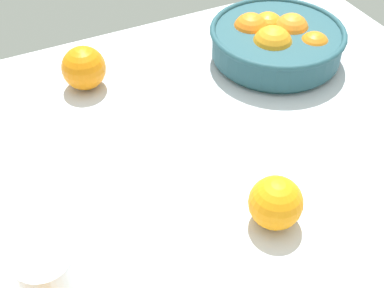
{
  "coord_description": "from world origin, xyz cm",
  "views": [
    {
      "loc": [
        -22.49,
        -54.16,
        63.13
      ],
      "look_at": [
        3.85,
        -0.37,
        8.33
      ],
      "focal_mm": 50.28,
      "sensor_mm": 36.0,
      "label": 1
    }
  ],
  "objects": [
    {
      "name": "loose_orange_0",
      "position": [
        -3.38,
        32.2,
        4.27
      ],
      "size": [
        8.55,
        8.55,
        8.55
      ],
      "primitive_type": "sphere",
      "color": "orange",
      "rests_on": "ground_plane"
    },
    {
      "name": "juice_glass",
      "position": [
        -21.89,
        -11.53,
        3.99
      ],
      "size": [
        7.37,
        7.37,
        9.15
      ],
      "color": "white",
      "rests_on": "ground_plane"
    },
    {
      "name": "fruit_bowl",
      "position": [
        35.1,
        23.98,
        4.34
      ],
      "size": [
        27.72,
        27.72,
        9.56
      ],
      "color": "#234C56",
      "rests_on": "ground_plane"
    },
    {
      "name": "loose_orange_4",
      "position": [
        11.27,
        -12.93,
        4.04
      ],
      "size": [
        8.07,
        8.07,
        8.07
      ],
      "primitive_type": "sphere",
      "color": "orange",
      "rests_on": "ground_plane"
    },
    {
      "name": "ground_plane",
      "position": [
        0.0,
        0.0,
        -1.5
      ],
      "size": [
        129.62,
        98.22,
        3.0
      ],
      "primitive_type": "cube",
      "color": "silver"
    }
  ]
}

